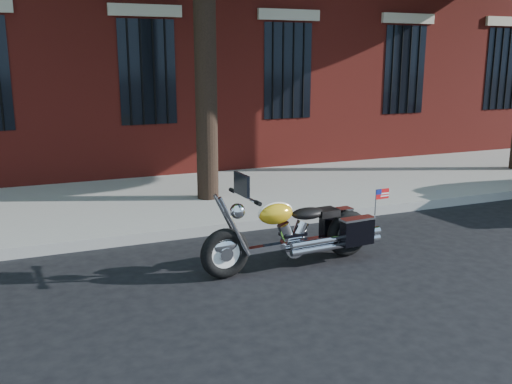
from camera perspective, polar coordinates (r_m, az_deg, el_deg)
name	(u,v)px	position (r m, az deg, el deg)	size (l,w,h in m)	color
ground	(241,266)	(7.03, -1.47, -7.40)	(120.00, 120.00, 0.00)	black
curb	(207,229)	(8.24, -4.90, -3.74)	(40.00, 0.16, 0.15)	gray
sidewalk	(174,200)	(9.98, -8.16, -0.79)	(40.00, 3.60, 0.15)	gray
motorcycle	(299,233)	(6.93, 4.28, -4.15)	(2.41, 0.77, 1.21)	black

